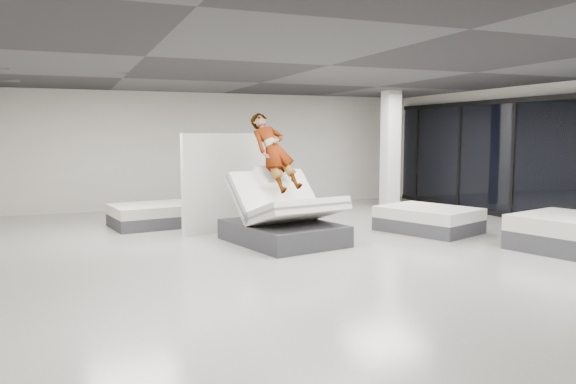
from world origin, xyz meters
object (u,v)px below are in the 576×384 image
Objects in this scene: column at (390,151)px; divider_panel at (229,182)px; flat_bed_right_far at (428,219)px; hero_bed at (284,220)px; remote at (294,181)px; person at (274,169)px; flat_bed_left_far at (154,215)px.

divider_panel is at bearing -162.76° from column.
column reaches higher than flat_bed_right_far.
hero_bed is 0.76m from remote.
person is at bearing -89.77° from divider_panel.
person is 0.55× the size of column.
hero_bed reaches higher than remote.
remote is 3.21m from flat_bed_right_far.
remote is (0.22, 0.03, 0.73)m from hero_bed.
flat_bed_right_far is 6.01m from flat_bed_left_far.
remote is 5.27m from column.
hero_bed reaches higher than flat_bed_left_far.
divider_panel is 1.98m from flat_bed_left_far.
column reaches higher than person.
column is at bearing 71.98° from flat_bed_right_far.
divider_panel reaches higher than flat_bed_right_far.
divider_panel is (-0.50, 1.43, -0.35)m from person.
divider_panel is at bearing 102.28° from remote.
column is (4.35, 3.28, 1.15)m from hero_bed.
column is at bearing 21.55° from person.
person is 1.55m from divider_panel.
person is at bearing 102.20° from hero_bed.
remote is 1.90m from divider_panel.
hero_bed reaches higher than flat_bed_right_far.
remote is 0.06× the size of flat_bed_right_far.
flat_bed_right_far is (3.86, -1.72, -0.78)m from divider_panel.
hero_bed is 0.78× the size of column.
person is 0.77× the size of flat_bed_right_far.
person is 3.56m from flat_bed_right_far.
remote is 3.72m from flat_bed_left_far.
remote is at bearing -51.83° from flat_bed_left_far.
column is (4.42, 2.96, 0.21)m from person.
divider_panel is (-0.79, 1.72, -0.14)m from remote.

